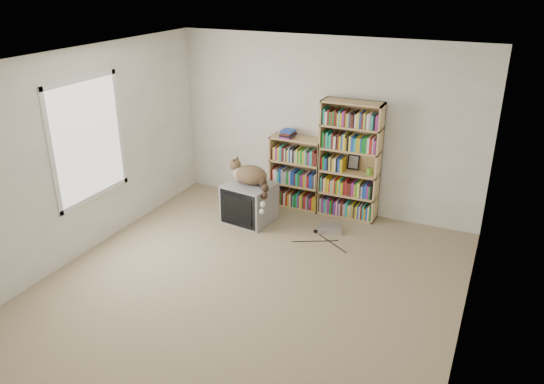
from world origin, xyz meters
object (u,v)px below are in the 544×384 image
at_px(bookcase_tall, 350,163).
at_px(cat, 252,179).
at_px(crt_tv, 250,202).
at_px(dvd_player, 330,229).
at_px(bookcase_short, 297,175).

bearing_deg(bookcase_tall, cat, -146.11).
relative_size(crt_tv, dvd_player, 2.15).
bearing_deg(cat, dvd_player, 8.28).
distance_m(bookcase_tall, bookcase_short, 0.85).
xyz_separation_m(crt_tv, bookcase_short, (0.41, 0.75, 0.22)).
distance_m(crt_tv, cat, 0.38).
height_order(bookcase_tall, bookcase_short, bookcase_tall).
relative_size(bookcase_short, dvd_player, 3.26).
xyz_separation_m(crt_tv, bookcase_tall, (1.20, 0.75, 0.53)).
height_order(cat, bookcase_tall, bookcase_tall).
bearing_deg(cat, crt_tv, 159.76).
bearing_deg(dvd_player, bookcase_tall, 64.04).
relative_size(cat, dvd_player, 2.16).
distance_m(bookcase_short, dvd_player, 1.06).
bearing_deg(cat, bookcase_tall, 33.71).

